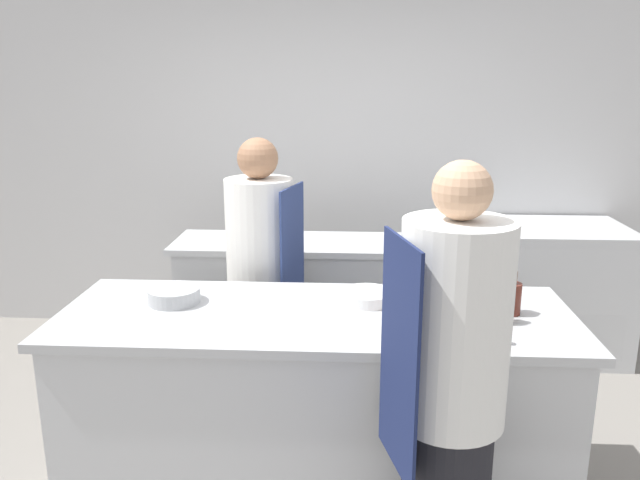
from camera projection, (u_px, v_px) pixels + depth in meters
wall_back at (333, 153)px, 4.77m from camera, size 8.00×0.06×2.80m
prep_counter at (316, 403)px, 2.95m from camera, size 2.34×0.84×0.92m
pass_counter at (329, 307)px, 4.18m from camera, size 2.03×0.55×0.92m
oven_range at (551, 290)px, 4.51m from camera, size 0.98×0.75×0.94m
chef_at_prep_near at (449, 402)px, 2.19m from camera, size 0.43×0.42×1.70m
chef_at_stove at (261, 282)px, 3.58m from camera, size 0.43×0.41×1.64m
bottle_olive_oil at (501, 305)px, 2.70m from camera, size 0.07×0.07×0.20m
bottle_vinegar at (511, 297)px, 2.80m from camera, size 0.09×0.09×0.20m
bottle_wine at (473, 319)px, 2.47m from camera, size 0.08×0.08×0.28m
bowl_mixing_large at (368, 297)px, 2.96m from camera, size 0.25×0.25×0.05m
bowl_prep_small at (174, 295)px, 2.96m from camera, size 0.25×0.25×0.07m
cup at (418, 315)px, 2.71m from camera, size 0.08×0.08×0.08m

